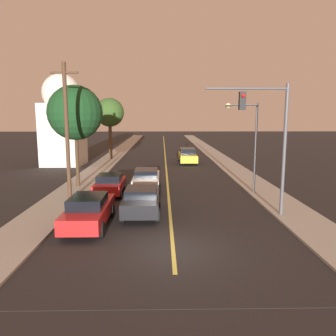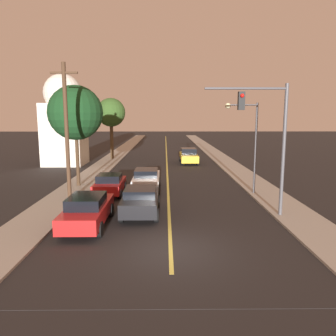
# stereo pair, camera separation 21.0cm
# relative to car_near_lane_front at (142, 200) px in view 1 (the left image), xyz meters

# --- Properties ---
(ground_plane) EXTENTS (200.00, 200.00, 0.00)m
(ground_plane) POSITION_rel_car_near_lane_front_xyz_m (1.53, -4.83, -0.80)
(ground_plane) COLOR black
(road_surface) EXTENTS (10.94, 80.00, 0.01)m
(road_surface) POSITION_rel_car_near_lane_front_xyz_m (1.53, 31.17, -0.80)
(road_surface) COLOR black
(road_surface) RESTS_ON ground
(sidewalk_left) EXTENTS (2.50, 80.00, 0.12)m
(sidewalk_left) POSITION_rel_car_near_lane_front_xyz_m (-5.19, 31.17, -0.74)
(sidewalk_left) COLOR #9E998E
(sidewalk_left) RESTS_ON ground
(sidewalk_right) EXTENTS (2.50, 80.00, 0.12)m
(sidewalk_right) POSITION_rel_car_near_lane_front_xyz_m (8.25, 31.17, -0.74)
(sidewalk_right) COLOR #9E998E
(sidewalk_right) RESTS_ON ground
(car_near_lane_front) EXTENTS (1.99, 4.36, 1.50)m
(car_near_lane_front) POSITION_rel_car_near_lane_front_xyz_m (0.00, 0.00, 0.00)
(car_near_lane_front) COLOR black
(car_near_lane_front) RESTS_ON ground
(car_near_lane_second) EXTENTS (1.91, 4.55, 1.58)m
(car_near_lane_second) POSITION_rel_car_near_lane_front_xyz_m (0.00, 5.71, 0.02)
(car_near_lane_second) COLOR white
(car_near_lane_second) RESTS_ON ground
(car_outer_lane_front) EXTENTS (1.92, 4.76, 1.55)m
(car_outer_lane_front) POSITION_rel_car_near_lane_front_xyz_m (-2.41, -1.89, 0.00)
(car_outer_lane_front) COLOR red
(car_outer_lane_front) RESTS_ON ground
(car_outer_lane_second) EXTENTS (1.88, 3.86, 1.42)m
(car_outer_lane_second) POSITION_rel_car_near_lane_front_xyz_m (-2.41, 4.51, -0.06)
(car_outer_lane_second) COLOR red
(car_outer_lane_second) RESTS_ON ground
(car_far_oncoming) EXTENTS (1.98, 4.94, 1.66)m
(car_far_oncoming) POSITION_rel_car_near_lane_front_xyz_m (3.99, 19.48, 0.03)
(car_far_oncoming) COLOR gold
(car_far_oncoming) RESTS_ON ground
(traffic_signal_mast) EXTENTS (4.20, 0.42, 6.76)m
(traffic_signal_mast) POSITION_rel_car_near_lane_front_xyz_m (6.52, -0.47, 3.82)
(traffic_signal_mast) COLOR #47474C
(traffic_signal_mast) RESTS_ON ground
(streetlamp_right) EXTENTS (2.18, 0.36, 6.01)m
(streetlamp_right) POSITION_rel_car_near_lane_front_xyz_m (6.77, 4.54, 3.30)
(streetlamp_right) COLOR #47474C
(streetlamp_right) RESTS_ON ground
(utility_pole_left) EXTENTS (1.60, 0.24, 8.23)m
(utility_pole_left) POSITION_rel_car_near_lane_front_xyz_m (-4.54, 2.50, 3.60)
(utility_pole_left) COLOR #422D1E
(utility_pole_left) RESTS_ON ground
(tree_left_near) EXTENTS (3.96, 3.96, 7.36)m
(tree_left_near) POSITION_rel_car_near_lane_front_xyz_m (-5.17, 6.99, 4.68)
(tree_left_near) COLOR #3D2B1C
(tree_left_near) RESTS_ON ground
(tree_left_far) EXTENTS (3.41, 3.41, 7.27)m
(tree_left_far) POSITION_rel_car_near_lane_front_xyz_m (-5.14, 22.67, 4.82)
(tree_left_far) COLOR #4C3823
(tree_left_far) RESTS_ON ground
(domed_building_left) EXTENTS (4.14, 4.14, 9.67)m
(domed_building_left) POSITION_rel_car_near_lane_front_xyz_m (-9.51, 18.47, 4.08)
(domed_building_left) COLOR beige
(domed_building_left) RESTS_ON ground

